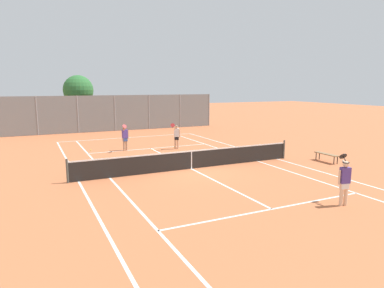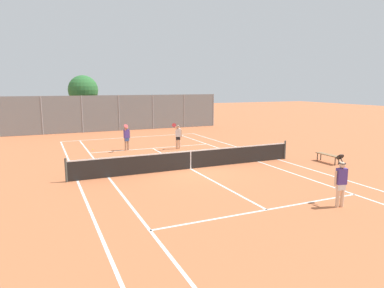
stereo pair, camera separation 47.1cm
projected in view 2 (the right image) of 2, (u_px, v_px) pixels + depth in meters
ground_plane at (191, 169)px, 17.39m from camera, size 120.00×120.00×0.00m
court_line_markings at (191, 169)px, 17.39m from camera, size 11.10×23.90×0.01m
tennis_net at (191, 159)px, 17.30m from camera, size 12.00×0.10×1.07m
player_near_side at (341, 181)px, 11.78m from camera, size 0.78×0.71×1.77m
player_far_left at (127, 136)px, 22.28m from camera, size 0.56×0.82×1.77m
player_far_right at (178, 135)px, 22.78m from camera, size 0.84×0.69×1.77m
loose_tennis_ball_0 at (93, 150)px, 22.47m from camera, size 0.07×0.07×0.07m
loose_tennis_ball_1 at (154, 150)px, 22.45m from camera, size 0.07×0.07×0.07m
loose_tennis_ball_2 at (176, 147)px, 23.48m from camera, size 0.07×0.07×0.07m
courtside_bench at (328, 155)px, 18.76m from camera, size 0.36×1.50×0.47m
back_fence at (119, 113)px, 32.05m from camera, size 20.03×0.08×3.34m
tree_behind_left at (84, 91)px, 33.73m from camera, size 2.88×2.88×5.22m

